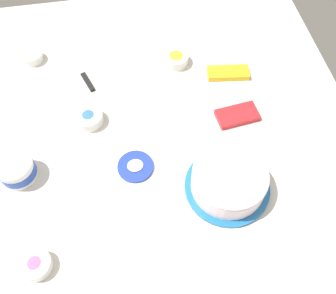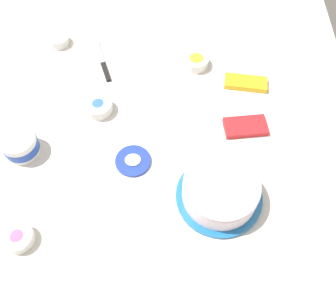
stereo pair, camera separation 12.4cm
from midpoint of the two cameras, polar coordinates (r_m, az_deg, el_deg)
name	(u,v)px [view 2 (the right image)]	position (r m, az deg, el deg)	size (l,w,h in m)	color
ground_plane	(144,131)	(1.32, -1.04, 2.26)	(1.54, 1.54, 0.00)	silver
frosted_cake	(220,190)	(1.17, 10.97, -6.73)	(0.27, 0.27, 0.11)	#1E6BB2
frosting_tub	(20,145)	(1.31, -18.98, 0.13)	(0.12, 0.12, 0.08)	white
frosting_tub_lid	(133,161)	(1.25, -2.50, -2.33)	(0.12, 0.12, 0.02)	#233DAD
spreading_knife	(103,63)	(1.52, -7.51, 12.30)	(0.10, 0.23, 0.01)	silver
sprinkle_bowl_pink	(18,238)	(1.18, -18.90, -13.08)	(0.09, 0.09, 0.04)	white
sprinkle_bowl_orange	(59,40)	(1.63, -14.06, 15.27)	(0.08, 0.08, 0.03)	white
sprinkle_bowl_yellow	(196,61)	(1.50, 6.68, 12.63)	(0.10, 0.10, 0.04)	white
sprinkle_bowl_blue	(99,106)	(1.36, -7.91, 5.93)	(0.10, 0.10, 0.04)	white
candy_box_lower	(245,127)	(1.35, 14.19, 2.81)	(0.15, 0.08, 0.02)	red
candy_box_upper	(246,83)	(1.48, 14.05, 9.21)	(0.16, 0.07, 0.02)	yellow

